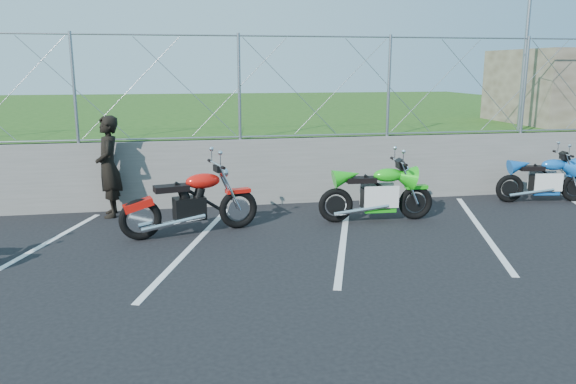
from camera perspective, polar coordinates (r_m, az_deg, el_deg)
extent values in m
plane|color=black|center=(7.83, -9.49, -7.56)|extent=(90.00, 90.00, 0.00)
cube|color=#61605C|center=(11.05, -9.99, 1.83)|extent=(30.00, 0.22, 1.30)
cube|color=#214612|center=(20.96, -10.32, 6.82)|extent=(30.00, 20.00, 1.30)
cylinder|color=gray|center=(10.88, -10.52, 15.41)|extent=(28.00, 0.03, 0.03)
cylinder|color=gray|center=(10.94, -10.12, 5.43)|extent=(28.00, 0.03, 0.03)
cylinder|color=gray|center=(13.40, 22.89, 12.15)|extent=(0.08, 0.08, 3.00)
cube|color=silver|center=(9.08, -25.01, -5.74)|extent=(1.49, 4.31, 0.01)
cube|color=silver|center=(8.78, -9.63, -5.32)|extent=(1.49, 4.31, 0.01)
cube|color=silver|center=(9.11, 5.68, -4.53)|extent=(1.49, 4.31, 0.01)
cube|color=silver|center=(10.03, 19.00, -3.57)|extent=(1.49, 4.31, 0.01)
torus|color=black|center=(9.11, -14.76, -2.71)|extent=(0.68, 0.28, 0.67)
torus|color=black|center=(9.50, -5.08, -1.72)|extent=(0.68, 0.28, 0.67)
cube|color=black|center=(9.24, -9.97, -1.64)|extent=(0.56, 0.41, 0.37)
ellipsoid|color=red|center=(9.21, -8.64, 1.11)|extent=(0.62, 0.39, 0.25)
cube|color=black|center=(9.10, -11.77, 0.37)|extent=(0.59, 0.38, 0.10)
cube|color=red|center=(9.43, -5.11, 0.13)|extent=(0.44, 0.26, 0.06)
cylinder|color=silver|center=(9.22, -7.31, 2.83)|extent=(0.22, 0.76, 0.03)
torus|color=black|center=(9.86, 4.87, -1.35)|extent=(0.62, 0.14, 0.62)
torus|color=black|center=(10.28, 12.83, -1.05)|extent=(0.62, 0.14, 0.62)
cube|color=black|center=(10.01, 8.84, -0.63)|extent=(0.48, 0.31, 0.35)
ellipsoid|color=#1AB616|center=(10.00, 10.16, 1.70)|extent=(0.55, 0.27, 0.24)
cube|color=black|center=(9.87, 7.42, 1.23)|extent=(0.52, 0.27, 0.09)
cube|color=#1AB616|center=(10.21, 12.91, 0.52)|extent=(0.40, 0.17, 0.06)
cylinder|color=silver|center=(10.01, 11.18, 3.07)|extent=(0.06, 0.74, 0.03)
torus|color=black|center=(12.15, 21.59, 0.34)|extent=(0.58, 0.18, 0.57)
torus|color=black|center=(12.77, 27.11, 0.40)|extent=(0.58, 0.18, 0.57)
cube|color=black|center=(12.42, 24.38, 0.80)|extent=(0.47, 0.32, 0.32)
ellipsoid|color=#1256AE|center=(12.45, 25.40, 2.52)|extent=(0.53, 0.29, 0.22)
cube|color=black|center=(12.25, 23.48, 2.23)|extent=(0.50, 0.29, 0.09)
cube|color=#1256AE|center=(12.72, 27.23, 1.57)|extent=(0.38, 0.19, 0.06)
cylinder|color=silver|center=(12.50, 26.16, 3.51)|extent=(0.11, 0.68, 0.03)
imported|color=black|center=(10.63, -17.77, 2.47)|extent=(0.51, 0.71, 1.84)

